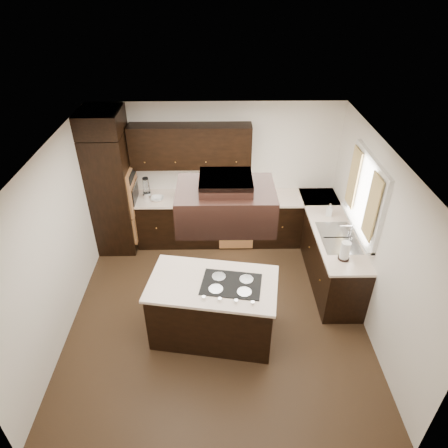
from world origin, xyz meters
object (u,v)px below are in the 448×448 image
at_px(oven_column, 113,193).
at_px(range_hood, 226,205).
at_px(island, 213,309).
at_px(spice_rack, 188,193).

xyz_separation_m(oven_column, range_hood, (1.88, -2.25, 1.10)).
bearing_deg(range_hood, oven_column, 129.74).
relative_size(island, spice_rack, 5.14).
xyz_separation_m(oven_column, spice_rack, (1.27, 0.01, -0.01)).
distance_m(oven_column, spice_rack, 1.27).
bearing_deg(island, spice_rack, 111.16).
distance_m(oven_column, range_hood, 3.13).
bearing_deg(spice_rack, island, -96.05).
distance_m(oven_column, island, 2.79).
distance_m(island, spice_rack, 2.25).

